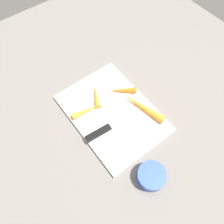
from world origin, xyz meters
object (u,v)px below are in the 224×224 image
at_px(carrot_longest, 142,106).
at_px(small_bowl, 151,176).
at_px(cutting_board, 112,113).
at_px(carrot_long, 122,90).
at_px(carrot_shortest, 96,96).
at_px(carrot_short, 86,111).
at_px(knife, 102,131).

relative_size(carrot_longest, small_bowl, 2.09).
bearing_deg(small_bowl, cutting_board, -9.74).
height_order(carrot_long, carrot_shortest, same).
bearing_deg(carrot_longest, carrot_short, 43.02).
relative_size(knife, carrot_longest, 1.13).
bearing_deg(cutting_board, knife, 118.58).
xyz_separation_m(carrot_long, carrot_short, (0.01, 0.15, 0.00)).
relative_size(knife, small_bowl, 2.37).
xyz_separation_m(cutting_board, carrot_short, (0.05, 0.07, 0.02)).
bearing_deg(carrot_longest, small_bowl, 131.12).
xyz_separation_m(carrot_short, carrot_shortest, (0.03, -0.06, -0.00)).
distance_m(cutting_board, small_bowl, 0.25).
xyz_separation_m(knife, carrot_longest, (-0.01, -0.16, 0.01)).
xyz_separation_m(carrot_shortest, small_bowl, (-0.33, 0.03, -0.00)).
bearing_deg(cutting_board, carrot_short, 53.47).
bearing_deg(knife, carrot_short, 94.49).
bearing_deg(knife, cutting_board, 33.96).
height_order(cutting_board, carrot_short, carrot_short).
xyz_separation_m(carrot_long, carrot_longest, (-0.10, -0.01, 0.00)).
bearing_deg(knife, carrot_longest, 1.30).
height_order(cutting_board, carrot_long, carrot_long).
xyz_separation_m(knife, carrot_long, (0.08, -0.15, 0.01)).
relative_size(knife, carrot_short, 1.95).
height_order(carrot_shortest, carrot_longest, carrot_longest).
xyz_separation_m(knife, small_bowl, (-0.21, -0.03, 0.00)).
xyz_separation_m(carrot_shortest, carrot_longest, (-0.13, -0.10, 0.00)).
xyz_separation_m(cutting_board, knife, (-0.04, 0.07, 0.01)).
bearing_deg(carrot_shortest, carrot_long, -85.23).
height_order(knife, carrot_shortest, carrot_shortest).
distance_m(cutting_board, carrot_long, 0.09).
height_order(carrot_long, carrot_short, same).
distance_m(knife, carrot_shortest, 0.14).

